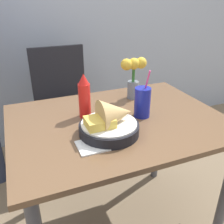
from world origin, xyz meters
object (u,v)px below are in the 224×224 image
at_px(food_basket, 111,122).
at_px(flower_vase, 134,73).
at_px(chair_far_window, 62,99).
at_px(ketchup_bottle, 84,97).
at_px(drink_cup, 142,103).

xyz_separation_m(food_basket, flower_vase, (0.26, 0.32, 0.09)).
distance_m(chair_far_window, food_basket, 0.92).
relative_size(chair_far_window, ketchup_bottle, 4.29).
bearing_deg(chair_far_window, flower_vase, -62.25).
bearing_deg(drink_cup, ketchup_bottle, 158.55).
bearing_deg(food_basket, ketchup_bottle, 105.65).
bearing_deg(chair_far_window, drink_cup, -73.43).
height_order(ketchup_bottle, flower_vase, flower_vase).
bearing_deg(flower_vase, drink_cup, -105.64).
relative_size(food_basket, ketchup_bottle, 1.19).
bearing_deg(chair_far_window, ketchup_bottle, -91.62).
bearing_deg(ketchup_bottle, drink_cup, -21.45).
xyz_separation_m(drink_cup, flower_vase, (0.06, 0.23, 0.08)).
bearing_deg(drink_cup, food_basket, -153.76).
xyz_separation_m(ketchup_bottle, flower_vase, (0.32, 0.12, 0.04)).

